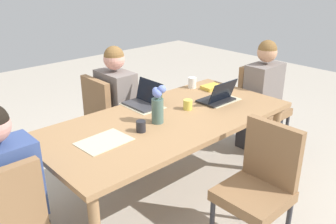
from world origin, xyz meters
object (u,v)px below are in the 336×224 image
object	(u,v)px
dining_table	(168,125)
chair_near_left_far	(108,116)
chair_head_left_left_near	(259,102)
coffee_mug_centre_left	(141,126)
laptop_head_left_left_near	(218,97)
person_head_left_left_near	(262,103)
laptop_near_left_far	(144,101)
chair_head_right_left_mid	(4,222)
chair_far_right_near	(260,181)
flower_vase	(158,104)
person_head_right_left_mid	(9,208)
book_red_cover	(212,87)
coffee_mug_near_left	(188,105)
person_near_left_far	(117,113)
coffee_mug_near_right	(192,83)

from	to	relation	value
dining_table	chair_near_left_far	world-z (taller)	chair_near_left_far
chair_head_left_left_near	coffee_mug_centre_left	distance (m)	1.74
dining_table	laptop_head_left_left_near	xyz separation A→B (m)	(-0.58, 0.04, 0.11)
dining_table	person_head_left_left_near	xyz separation A→B (m)	(-1.33, 0.04, -0.13)
dining_table	person_head_left_left_near	bearing A→B (deg)	178.47
chair_near_left_far	laptop_near_left_far	distance (m)	0.56
chair_head_right_left_mid	chair_far_right_near	distance (m)	1.65
chair_far_right_near	flower_vase	xyz separation A→B (m)	(0.20, -0.84, 0.39)
chair_head_right_left_mid	chair_near_left_far	world-z (taller)	same
chair_far_right_near	flower_vase	bearing A→B (deg)	-76.76
chair_head_left_left_near	flower_vase	bearing A→B (deg)	2.13
flower_vase	laptop_head_left_left_near	world-z (taller)	flower_vase
chair_head_right_left_mid	flower_vase	world-z (taller)	flower_vase
chair_head_right_left_mid	person_head_right_left_mid	world-z (taller)	person_head_right_left_mid
person_head_right_left_mid	laptop_near_left_far	distance (m)	1.44
chair_near_left_far	coffee_mug_centre_left	size ratio (longest dim) A/B	10.61
dining_table	coffee_mug_centre_left	distance (m)	0.35
chair_head_right_left_mid	laptop_near_left_far	distance (m)	1.52
chair_near_left_far	book_red_cover	world-z (taller)	chair_near_left_far
person_head_right_left_mid	coffee_mug_centre_left	distance (m)	1.03
flower_vase	coffee_mug_near_left	distance (m)	0.40
chair_head_left_left_near	chair_head_right_left_mid	xyz separation A→B (m)	(2.78, 0.14, 0.00)
chair_head_right_left_mid	person_near_left_far	bearing A→B (deg)	-148.28
chair_far_right_near	book_red_cover	xyz separation A→B (m)	(-0.75, -1.11, 0.25)
chair_near_left_far	book_red_cover	bearing A→B (deg)	146.01
laptop_head_left_left_near	person_head_right_left_mid	bearing A→B (deg)	-0.34
dining_table	laptop_near_left_far	xyz separation A→B (m)	(-0.04, -0.35, 0.11)
chair_head_right_left_mid	coffee_mug_near_left	xyz separation A→B (m)	(-1.64, -0.12, 0.27)
dining_table	person_head_right_left_mid	distance (m)	1.34
person_near_left_far	coffee_mug_centre_left	bearing A→B (deg)	66.85
chair_head_left_left_near	coffee_mug_near_left	bearing A→B (deg)	0.91
laptop_near_left_far	chair_far_right_near	bearing A→B (deg)	91.72
chair_head_right_left_mid	coffee_mug_near_right	bearing A→B (deg)	-166.43
chair_far_right_near	coffee_mug_near_left	size ratio (longest dim) A/B	10.46
laptop_head_left_left_near	book_red_cover	world-z (taller)	laptop_head_left_left_near
person_head_right_left_mid	chair_near_left_far	xyz separation A→B (m)	(-1.28, -0.86, -0.03)
chair_head_left_left_near	chair_far_right_near	xyz separation A→B (m)	(1.31, 0.90, 0.00)
person_head_left_left_near	coffee_mug_centre_left	distance (m)	1.67
person_near_left_far	coffee_mug_near_right	size ratio (longest dim) A/B	11.01
chair_near_left_far	laptop_near_left_far	world-z (taller)	laptop_near_left_far
coffee_mug_near_right	laptop_head_left_left_near	bearing A→B (deg)	74.32
flower_vase	chair_far_right_near	bearing A→B (deg)	103.24
chair_far_right_near	laptop_near_left_far	distance (m)	1.24
person_near_left_far	coffee_mug_near_left	size ratio (longest dim) A/B	13.89
flower_vase	laptop_head_left_left_near	bearing A→B (deg)	178.30
person_near_left_far	laptop_near_left_far	bearing A→B (deg)	91.30
chair_head_right_left_mid	chair_far_right_near	size ratio (longest dim) A/B	1.00
laptop_near_left_far	coffee_mug_near_right	size ratio (longest dim) A/B	2.95
person_head_right_left_mid	laptop_head_left_left_near	xyz separation A→B (m)	(-1.91, 0.01, 0.24)
flower_vase	coffee_mug_near_right	size ratio (longest dim) A/B	2.85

